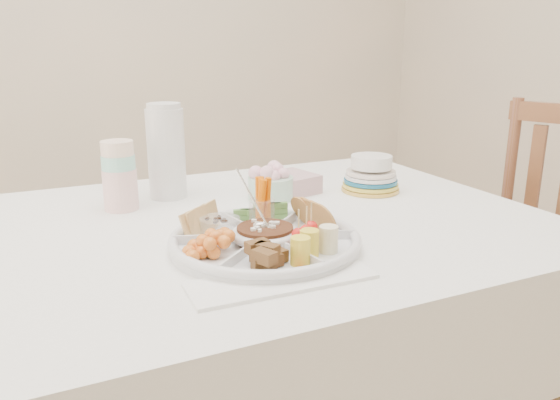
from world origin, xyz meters
name	(u,v)px	position (x,y,z in m)	size (l,w,h in m)	color
wall_back	(92,5)	(0.00, 2.00, 1.35)	(4.00, 0.02, 2.70)	beige
dining_table	(228,369)	(0.00, 0.00, 0.38)	(1.52, 1.02, 0.76)	white
chair	(536,282)	(0.89, -0.14, 0.50)	(0.42, 0.42, 1.00)	brown
party_tray	(265,238)	(0.03, -0.18, 0.78)	(0.38, 0.38, 0.04)	white
bean_dip	(265,234)	(0.03, -0.18, 0.79)	(0.11, 0.11, 0.04)	#351909
tortillas	(315,216)	(0.15, -0.15, 0.80)	(0.09, 0.09, 0.05)	#AB652E
carrot_cucumber	(261,200)	(0.07, -0.06, 0.82)	(0.11, 0.11, 0.10)	#F76B00
pita_raisins	(209,219)	(-0.06, -0.08, 0.80)	(0.12, 0.12, 0.06)	#D8C07A
cherries	(208,245)	(-0.10, -0.20, 0.79)	(0.12, 0.12, 0.05)	#FF9C0C
granola_chunks	(270,256)	(-0.02, -0.30, 0.79)	(0.11, 0.11, 0.05)	brown
banana_tomato	(326,229)	(0.11, -0.28, 0.82)	(0.12, 0.12, 0.10)	#F5D861
cup_stack	(118,164)	(-0.19, 0.22, 0.87)	(0.08, 0.08, 0.23)	beige
thermos	(166,150)	(-0.06, 0.28, 0.89)	(0.10, 0.10, 0.26)	white
flower_bowl	(271,182)	(0.19, 0.15, 0.80)	(0.12, 0.12, 0.09)	silver
napkin_stack	(286,184)	(0.25, 0.19, 0.78)	(0.15, 0.13, 0.05)	#C4989F
plate_stack	(371,173)	(0.47, 0.10, 0.81)	(0.16, 0.16, 0.10)	yellow
placemat	(282,280)	(-0.01, -0.34, 0.76)	(0.33, 0.11, 0.01)	silver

